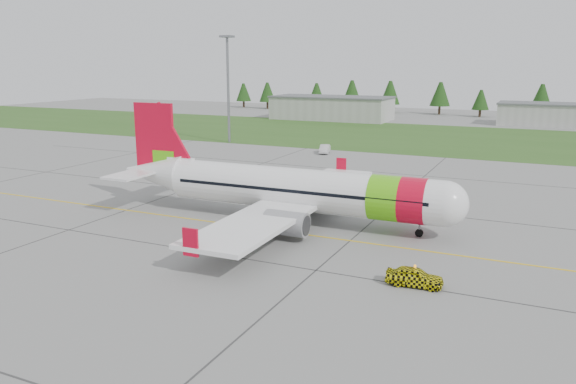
% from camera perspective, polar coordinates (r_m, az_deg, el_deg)
% --- Properties ---
extents(ground, '(320.00, 320.00, 0.00)m').
position_cam_1_polar(ground, '(47.17, -8.53, -6.06)').
color(ground, gray).
rests_on(ground, ground).
extents(aircraft, '(36.80, 33.74, 11.15)m').
position_cam_1_polar(aircraft, '(54.82, 0.46, 0.27)').
color(aircraft, white).
rests_on(aircraft, ground).
extents(follow_me_car, '(1.49, 1.71, 3.99)m').
position_cam_1_polar(follow_me_car, '(40.20, 12.82, -6.64)').
color(follow_me_car, '#FCF40E').
rests_on(follow_me_car, ground).
extents(service_van, '(1.86, 1.80, 4.46)m').
position_cam_1_polar(service_van, '(97.48, 3.76, 5.25)').
color(service_van, silver).
rests_on(service_van, ground).
extents(grass_strip, '(320.00, 50.00, 0.03)m').
position_cam_1_polar(grass_strip, '(122.59, 13.04, 5.48)').
color(grass_strip, '#30561E').
rests_on(grass_strip, ground).
extents(taxi_guideline, '(120.00, 0.25, 0.02)m').
position_cam_1_polar(taxi_guideline, '(53.68, -3.84, -3.57)').
color(taxi_guideline, gold).
rests_on(taxi_guideline, ground).
extents(hangar_west, '(32.00, 14.00, 6.00)m').
position_cam_1_polar(hangar_west, '(157.45, 4.46, 8.45)').
color(hangar_west, '#A8A8A3').
rests_on(hangar_west, ground).
extents(hangar_east, '(24.00, 12.00, 5.20)m').
position_cam_1_polar(hangar_east, '(155.59, 25.05, 7.08)').
color(hangar_east, '#A8A8A3').
rests_on(hangar_east, ground).
extents(floodlight_mast, '(0.50, 0.50, 20.00)m').
position_cam_1_polar(floodlight_mast, '(110.90, -6.09, 10.17)').
color(floodlight_mast, slate).
rests_on(floodlight_mast, ground).
extents(treeline, '(160.00, 8.00, 10.00)m').
position_cam_1_polar(treeline, '(177.12, 16.99, 9.08)').
color(treeline, '#1C3F14').
rests_on(treeline, ground).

